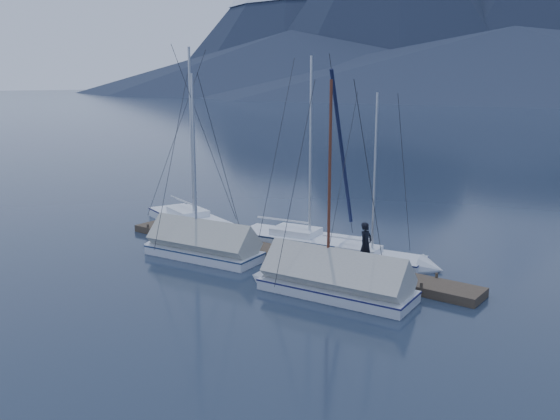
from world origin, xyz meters
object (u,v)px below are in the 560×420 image
Objects in this scene: person at (366,244)px; sailboat_open_left at (199,225)px; sailboat_covered_far at (195,247)px; sailboat_open_mid at (319,243)px; sailboat_covered_near at (324,282)px; sailboat_open_right at (381,260)px.

sailboat_open_left is at bearing 89.47° from person.
sailboat_covered_far is 7.76m from person.
sailboat_open_mid is 5.90m from sailboat_covered_far.
sailboat_open_left is 11.61m from sailboat_covered_near.
sailboat_covered_far reaches higher than sailboat_open_right.
sailboat_open_left is 7.23m from sailboat_open_mid.
sailboat_open_mid is at bearing 125.07° from sailboat_covered_near.
sailboat_open_right is at bearing 90.24° from sailboat_covered_near.
sailboat_open_left is 10.77m from sailboat_open_right.
sailboat_covered_near reaches higher than person.
sailboat_open_left is 1.30× the size of sailboat_open_right.
sailboat_open_left is at bearing 158.29° from sailboat_covered_near.
sailboat_open_left reaches higher than sailboat_open_right.
person is (0.08, -1.57, 1.09)m from sailboat_open_right.
sailboat_open_right is at bearing -9.25° from sailboat_open_mid.
sailboat_open_mid is 6.27m from sailboat_covered_near.
sailboat_covered_far is at bearing -150.71° from sailboat_open_right.
sailboat_open_right reaches higher than person.
sailboat_covered_far is (3.54, -3.80, 0.25)m from sailboat_open_left.
sailboat_open_left is 1.20× the size of sailboat_covered_near.
sailboat_covered_far is at bearing 176.11° from sailboat_covered_near.
sailboat_open_mid is 3.63m from sailboat_open_right.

